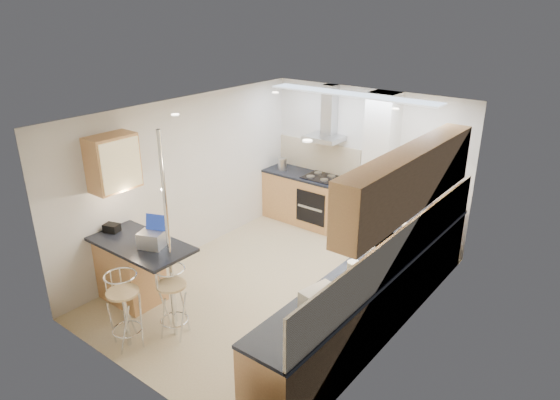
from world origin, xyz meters
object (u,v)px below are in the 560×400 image
Objects in this scene: microwave at (386,250)px; laptop at (151,240)px; bar_stool_end at (173,302)px; bread_bin at (322,300)px; bar_stool_near at (125,310)px.

laptop is (-2.44, -1.52, -0.01)m from microwave.
microwave is at bearing 9.43° from laptop.
laptop is 0.32× the size of bar_stool_end.
bar_stool_end is (0.56, -0.20, -0.58)m from laptop.
laptop reaches higher than bar_stool_end.
microwave is 2.87m from laptop.
laptop is at bearing -163.29° from bread_bin.
microwave is 3.13m from bar_stool_near.
microwave reaches higher than bar_stool_near.
bar_stool_near is 1.04× the size of bar_stool_end.
bread_bin is at bearing -31.97° from bar_stool_end.
microwave is at bearing 42.41° from bar_stool_near.
bar_stool_near is at bearing 132.38° from microwave.
bar_stool_end is 1.96m from bread_bin.
bar_stool_near is 0.55m from bar_stool_end.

